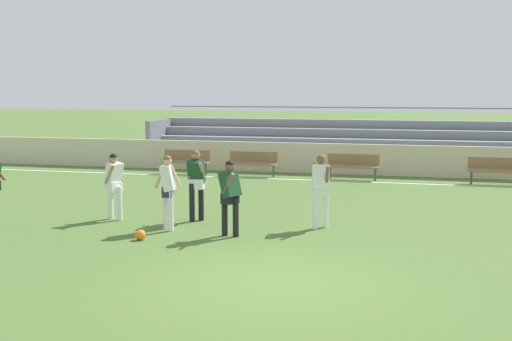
{
  "coord_description": "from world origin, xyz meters",
  "views": [
    {
      "loc": [
        2.06,
        -9.73,
        3.14
      ],
      "look_at": [
        -1.45,
        4.5,
        1.23
      ],
      "focal_mm": 43.87,
      "sensor_mm": 36.0,
      "label": 1
    }
  ],
  "objects_px": {
    "player_white_overlapping": "(114,181)",
    "player_dark_dropping_back": "(196,179)",
    "bench_far_left": "(253,161)",
    "bench_near_wall_gap": "(353,164)",
    "player_dark_wide_right": "(230,192)",
    "player_white_challenging": "(168,186)",
    "bench_far_right": "(496,168)",
    "soccer_ball": "(140,235)",
    "bench_near_bin": "(186,159)",
    "player_white_wide_left": "(321,184)",
    "bleacher_stand": "(346,142)"
  },
  "relations": [
    {
      "from": "bench_near_wall_gap",
      "to": "bench_near_bin",
      "type": "bearing_deg",
      "value": 180.0
    },
    {
      "from": "bench_near_bin",
      "to": "bench_near_wall_gap",
      "type": "relative_size",
      "value": 1.0
    },
    {
      "from": "player_white_wide_left",
      "to": "player_white_challenging",
      "type": "bearing_deg",
      "value": -163.24
    },
    {
      "from": "bleacher_stand",
      "to": "player_white_overlapping",
      "type": "relative_size",
      "value": 10.24
    },
    {
      "from": "soccer_ball",
      "to": "bench_far_left",
      "type": "bearing_deg",
      "value": 90.43
    },
    {
      "from": "bench_near_bin",
      "to": "player_white_wide_left",
      "type": "relative_size",
      "value": 1.07
    },
    {
      "from": "bleacher_stand",
      "to": "bench_far_left",
      "type": "distance_m",
      "value": 4.9
    },
    {
      "from": "player_white_overlapping",
      "to": "player_dark_dropping_back",
      "type": "bearing_deg",
      "value": 9.31
    },
    {
      "from": "bench_near_wall_gap",
      "to": "player_dark_wide_right",
      "type": "relative_size",
      "value": 1.1
    },
    {
      "from": "player_dark_dropping_back",
      "to": "player_white_wide_left",
      "type": "relative_size",
      "value": 1.01
    },
    {
      "from": "bench_far_left",
      "to": "soccer_ball",
      "type": "bearing_deg",
      "value": -89.57
    },
    {
      "from": "bench_far_right",
      "to": "bench_far_left",
      "type": "bearing_deg",
      "value": 180.0
    },
    {
      "from": "bench_far_right",
      "to": "player_dark_dropping_back",
      "type": "distance_m",
      "value": 11.04
    },
    {
      "from": "player_dark_wide_right",
      "to": "player_white_wide_left",
      "type": "height_order",
      "value": "player_white_wide_left"
    },
    {
      "from": "player_white_challenging",
      "to": "player_dark_dropping_back",
      "type": "height_order",
      "value": "player_dark_dropping_back"
    },
    {
      "from": "bench_near_bin",
      "to": "player_white_overlapping",
      "type": "xyz_separation_m",
      "value": [
        1.17,
        -8.19,
        0.41
      ]
    },
    {
      "from": "player_dark_wide_right",
      "to": "player_dark_dropping_back",
      "type": "distance_m",
      "value": 1.8
    },
    {
      "from": "soccer_ball",
      "to": "player_white_challenging",
      "type": "bearing_deg",
      "value": 78.58
    },
    {
      "from": "bleacher_stand",
      "to": "bench_near_bin",
      "type": "relative_size",
      "value": 9.16
    },
    {
      "from": "bench_far_right",
      "to": "bench_far_left",
      "type": "relative_size",
      "value": 1.0
    },
    {
      "from": "bench_near_wall_gap",
      "to": "player_dark_wide_right",
      "type": "bearing_deg",
      "value": -101.07
    },
    {
      "from": "bench_near_bin",
      "to": "bench_far_right",
      "type": "distance_m",
      "value": 10.87
    },
    {
      "from": "bench_near_wall_gap",
      "to": "player_white_wide_left",
      "type": "distance_m",
      "value": 7.94
    },
    {
      "from": "player_white_challenging",
      "to": "player_dark_dropping_back",
      "type": "bearing_deg",
      "value": 74.14
    },
    {
      "from": "player_dark_dropping_back",
      "to": "player_white_wide_left",
      "type": "bearing_deg",
      "value": -1.29
    },
    {
      "from": "player_dark_dropping_back",
      "to": "soccer_ball",
      "type": "bearing_deg",
      "value": -103.68
    },
    {
      "from": "bench_far_right",
      "to": "bench_near_wall_gap",
      "type": "xyz_separation_m",
      "value": [
        -4.71,
        0.0,
        0.0
      ]
    },
    {
      "from": "bench_far_right",
      "to": "player_dark_dropping_back",
      "type": "bearing_deg",
      "value": -134.51
    },
    {
      "from": "bench_far_right",
      "to": "player_white_challenging",
      "type": "height_order",
      "value": "player_white_challenging"
    },
    {
      "from": "player_white_overlapping",
      "to": "player_dark_dropping_back",
      "type": "xyz_separation_m",
      "value": [
        1.97,
        0.32,
        0.07
      ]
    },
    {
      "from": "bench_near_wall_gap",
      "to": "player_white_overlapping",
      "type": "bearing_deg",
      "value": -121.36
    },
    {
      "from": "bench_near_wall_gap",
      "to": "player_white_challenging",
      "type": "height_order",
      "value": "player_white_challenging"
    },
    {
      "from": "bench_far_left",
      "to": "player_white_challenging",
      "type": "xyz_separation_m",
      "value": [
        0.29,
        -8.92,
        0.46
      ]
    },
    {
      "from": "bench_far_right",
      "to": "player_dark_wide_right",
      "type": "relative_size",
      "value": 1.1
    },
    {
      "from": "player_white_challenging",
      "to": "player_white_overlapping",
      "type": "distance_m",
      "value": 1.83
    },
    {
      "from": "player_dark_wide_right",
      "to": "player_dark_dropping_back",
      "type": "relative_size",
      "value": 0.96
    },
    {
      "from": "player_white_challenging",
      "to": "player_dark_dropping_back",
      "type": "relative_size",
      "value": 0.99
    },
    {
      "from": "player_white_challenging",
      "to": "player_dark_wide_right",
      "type": "bearing_deg",
      "value": -9.71
    },
    {
      "from": "bench_near_bin",
      "to": "bench_near_wall_gap",
      "type": "distance_m",
      "value": 6.16
    },
    {
      "from": "bleacher_stand",
      "to": "soccer_ball",
      "type": "height_order",
      "value": "bleacher_stand"
    },
    {
      "from": "bench_near_bin",
      "to": "player_white_overlapping",
      "type": "distance_m",
      "value": 8.28
    },
    {
      "from": "bench_near_wall_gap",
      "to": "player_dark_dropping_back",
      "type": "height_order",
      "value": "player_dark_dropping_back"
    },
    {
      "from": "bench_far_left",
      "to": "bench_near_wall_gap",
      "type": "bearing_deg",
      "value": 0.0
    },
    {
      "from": "bench_far_right",
      "to": "bench_far_left",
      "type": "distance_m",
      "value": 8.32
    },
    {
      "from": "bench_near_wall_gap",
      "to": "player_white_challenging",
      "type": "xyz_separation_m",
      "value": [
        -3.32,
        -8.92,
        0.46
      ]
    },
    {
      "from": "player_white_challenging",
      "to": "player_dark_wide_right",
      "type": "xyz_separation_m",
      "value": [
        1.52,
        -0.26,
        -0.03
      ]
    },
    {
      "from": "player_white_challenging",
      "to": "player_dark_wide_right",
      "type": "height_order",
      "value": "player_white_challenging"
    },
    {
      "from": "bench_near_bin",
      "to": "player_dark_wide_right",
      "type": "relative_size",
      "value": 1.1
    },
    {
      "from": "bench_near_wall_gap",
      "to": "player_white_overlapping",
      "type": "relative_size",
      "value": 1.12
    },
    {
      "from": "bench_near_bin",
      "to": "bench_near_wall_gap",
      "type": "xyz_separation_m",
      "value": [
        6.16,
        0.0,
        0.0
      ]
    }
  ]
}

